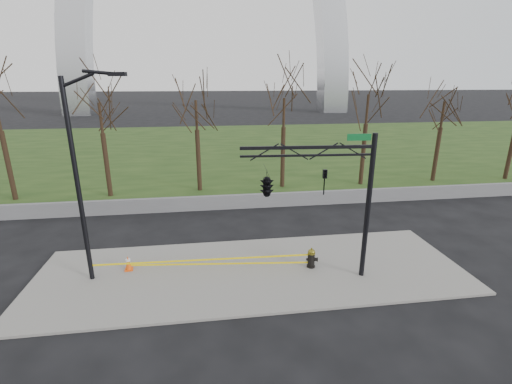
{
  "coord_description": "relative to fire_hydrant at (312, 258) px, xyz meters",
  "views": [
    {
      "loc": [
        -1.73,
        -13.38,
        7.88
      ],
      "look_at": [
        0.44,
        2.0,
        2.96
      ],
      "focal_mm": 25.02,
      "sensor_mm": 36.0,
      "label": 1
    }
  ],
  "objects": [
    {
      "name": "caution_tape",
      "position": [
        -4.27,
        0.29,
        0.0
      ],
      "size": [
        9.14,
        0.85,
        0.45
      ],
      "color": "yellow",
      "rests_on": "ground"
    },
    {
      "name": "sidewalk",
      "position": [
        -2.57,
        0.07,
        -0.46
      ],
      "size": [
        18.0,
        6.0,
        0.1
      ],
      "primitive_type": "cube",
      "color": "gray",
      "rests_on": "ground"
    },
    {
      "name": "ground",
      "position": [
        -2.57,
        0.07,
        -0.51
      ],
      "size": [
        500.0,
        500.0,
        0.0
      ],
      "primitive_type": "plane",
      "color": "black",
      "rests_on": "ground"
    },
    {
      "name": "grass_strip",
      "position": [
        -2.57,
        30.07,
        -0.48
      ],
      "size": [
        120.0,
        40.0,
        0.06
      ],
      "primitive_type": "cube",
      "color": "#1F3814",
      "rests_on": "ground"
    },
    {
      "name": "tree_row",
      "position": [
        1.34,
        12.07,
        3.31
      ],
      "size": [
        53.81,
        4.0,
        7.64
      ],
      "color": "black",
      "rests_on": "ground"
    },
    {
      "name": "guardrail",
      "position": [
        -2.57,
        8.07,
        -0.06
      ],
      "size": [
        60.0,
        0.3,
        0.9
      ],
      "primitive_type": "cube",
      "color": "#59595B",
      "rests_on": "ground"
    },
    {
      "name": "traffic_cone",
      "position": [
        -7.8,
        0.85,
        -0.09
      ],
      "size": [
        0.37,
        0.37,
        0.65
      ],
      "rotation": [
        0.0,
        0.0,
        0.1
      ],
      "color": "#E54A0C",
      "rests_on": "sidewalk"
    },
    {
      "name": "fire_hydrant",
      "position": [
        0.0,
        0.0,
        0.0
      ],
      "size": [
        0.56,
        0.37,
        0.9
      ],
      "rotation": [
        0.0,
        0.0,
        -0.32
      ],
      "color": "black",
      "rests_on": "sidewalk"
    },
    {
      "name": "street_light",
      "position": [
        -8.93,
        0.3,
        4.18
      ],
      "size": [
        2.37,
        0.63,
        8.21
      ],
      "rotation": [
        0.0,
        0.0,
        -0.19
      ],
      "color": "black",
      "rests_on": "ground"
    },
    {
      "name": "traffic_signal_mast",
      "position": [
        -1.34,
        -0.72,
        3.63
      ],
      "size": [
        5.09,
        2.51,
        6.0
      ],
      "rotation": [
        0.0,
        0.0,
        -0.06
      ],
      "color": "black",
      "rests_on": "ground"
    }
  ]
}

